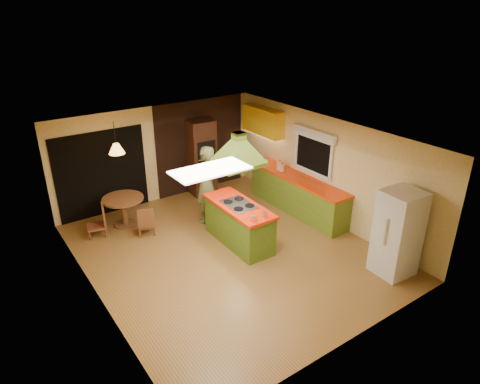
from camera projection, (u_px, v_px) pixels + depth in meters
ground at (229, 251)px, 9.08m from camera, size 6.50×6.50×0.00m
room_walls at (228, 198)px, 8.56m from camera, size 5.50×6.50×6.50m
ceiling_plane at (227, 138)px, 8.04m from camera, size 6.50×6.50×0.00m
brick_panel at (201, 145)px, 11.62m from camera, size 2.64×0.03×2.50m
nook_opening at (102, 174)px, 10.27m from camera, size 2.20×0.03×2.10m
right_counter at (297, 194)px, 10.61m from camera, size 0.62×3.05×0.92m
upper_cabinets at (263, 121)px, 11.25m from camera, size 0.34×1.40×0.70m
window_right at (314, 144)px, 10.05m from camera, size 0.12×1.35×1.06m
fluor_panel at (210, 170)px, 6.58m from camera, size 1.20×0.60×0.03m
kitchen_island at (239, 224)px, 9.22m from camera, size 0.77×1.85×0.93m
range_hood at (239, 144)px, 8.48m from camera, size 0.97×0.70×0.79m
man at (206, 185)px, 9.94m from camera, size 0.80×0.66×1.88m
refrigerator at (398, 233)px, 8.06m from camera, size 0.74×0.71×1.72m
wall_oven at (201, 157)px, 11.43m from camera, size 0.71×0.64×2.03m
dining_table at (124, 206)px, 9.92m from camera, size 0.95×0.95×0.71m
chair_left at (96, 221)px, 9.53m from camera, size 0.49×0.49×0.74m
chair_near at (146, 220)px, 9.63m from camera, size 0.48×0.48×0.70m
pendant_lamp at (116, 149)px, 9.34m from camera, size 0.44×0.44×0.23m
canister_large at (280, 165)px, 10.84m from camera, size 0.19×0.19×0.22m
canister_medium at (282, 167)px, 10.77m from camera, size 0.16×0.16×0.19m
canister_small at (279, 167)px, 10.86m from camera, size 0.14×0.14×0.15m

